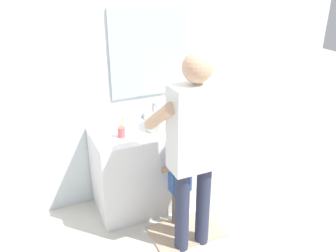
% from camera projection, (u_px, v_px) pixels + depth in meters
% --- Properties ---
extents(ground_plane, '(14.00, 14.00, 0.00)m').
position_uv_depth(ground_plane, '(174.00, 216.00, 3.48)').
color(ground_plane, silver).
extents(back_wall, '(4.40, 0.10, 2.70)m').
position_uv_depth(back_wall, '(148.00, 64.00, 3.43)').
color(back_wall, silver).
rests_on(back_wall, ground).
extents(vanity_cabinet, '(1.32, 0.54, 0.83)m').
position_uv_depth(vanity_cabinet, '(162.00, 165.00, 3.56)').
color(vanity_cabinet, white).
rests_on(vanity_cabinet, ground).
extents(sink_basin, '(0.33, 0.33, 0.11)m').
position_uv_depth(sink_basin, '(162.00, 122.00, 3.34)').
color(sink_basin, silver).
rests_on(sink_basin, vanity_cabinet).
extents(faucet, '(0.18, 0.14, 0.18)m').
position_uv_depth(faucet, '(154.00, 112.00, 3.50)').
color(faucet, '#B7BABF').
rests_on(faucet, vanity_cabinet).
extents(toothbrush_cup, '(0.07, 0.07, 0.21)m').
position_uv_depth(toothbrush_cup, '(122.00, 132.00, 3.17)').
color(toothbrush_cup, '#D86666').
rests_on(toothbrush_cup, vanity_cabinet).
extents(soap_bottle, '(0.06, 0.06, 0.16)m').
position_uv_depth(soap_bottle, '(192.00, 112.00, 3.54)').
color(soap_bottle, gold).
rests_on(soap_bottle, vanity_cabinet).
extents(bath_mat, '(0.64, 0.40, 0.02)m').
position_uv_depth(bath_mat, '(186.00, 231.00, 3.27)').
color(bath_mat, '#CCAD8E').
rests_on(bath_mat, ground).
extents(child_toddler, '(0.25, 0.25, 0.81)m').
position_uv_depth(child_toddler, '(180.00, 179.00, 3.19)').
color(child_toddler, '#6B5B4C').
rests_on(child_toddler, ground).
extents(adult_parent, '(0.52, 0.55, 1.69)m').
position_uv_depth(adult_parent, '(194.00, 140.00, 2.73)').
color(adult_parent, '#2D334C').
rests_on(adult_parent, ground).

